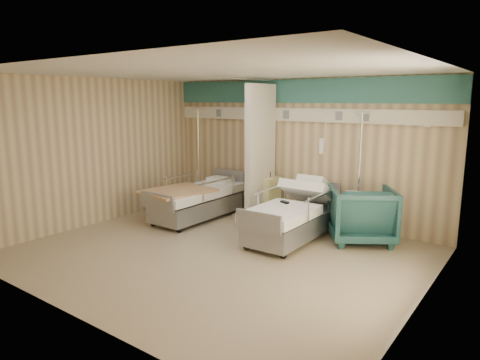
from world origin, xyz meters
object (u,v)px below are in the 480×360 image
at_px(bedside_cabinet, 265,197).
at_px(visitor_armchair, 361,214).
at_px(bed_left, 197,204).
at_px(iv_stand_left, 199,187).
at_px(bed_right, 292,222).
at_px(iv_stand_right, 357,210).

xyz_separation_m(bedside_cabinet, visitor_armchair, (2.14, -0.30, 0.05)).
xyz_separation_m(bed_left, iv_stand_left, (-0.67, 0.82, 0.14)).
xyz_separation_m(bed_left, visitor_armchair, (3.19, 0.60, 0.16)).
bearing_deg(bed_right, bedside_cabinet, 141.95).
xyz_separation_m(bed_right, iv_stand_right, (0.80, 0.93, 0.13)).
bearing_deg(iv_stand_left, bedside_cabinet, 2.60).
height_order(bed_left, iv_stand_right, iv_stand_right).
height_order(iv_stand_right, iv_stand_left, iv_stand_left).
height_order(bed_right, bedside_cabinet, bedside_cabinet).
distance_m(bed_right, bed_left, 2.20).
relative_size(iv_stand_right, iv_stand_left, 0.99).
bearing_deg(iv_stand_right, iv_stand_left, -178.37).
bearing_deg(bed_left, iv_stand_left, 128.98).
bearing_deg(visitor_armchair, bed_left, -21.86).
distance_m(bed_right, bedside_cabinet, 1.46).
bearing_deg(iv_stand_right, bed_right, -130.80).
distance_m(bed_right, iv_stand_left, 2.98).
distance_m(visitor_armchair, iv_stand_left, 3.87).
height_order(bed_left, iv_stand_left, iv_stand_left).
bearing_deg(bedside_cabinet, bed_right, -38.05).
relative_size(bedside_cabinet, iv_stand_left, 0.39).
relative_size(bedside_cabinet, visitor_armchair, 0.81).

